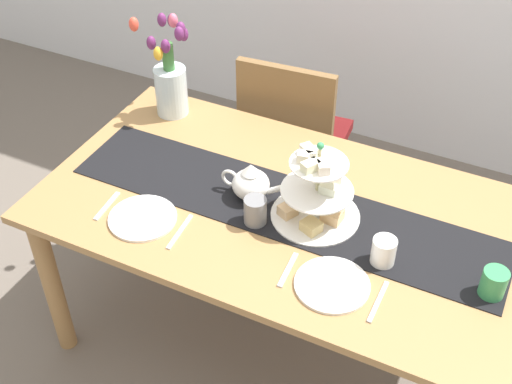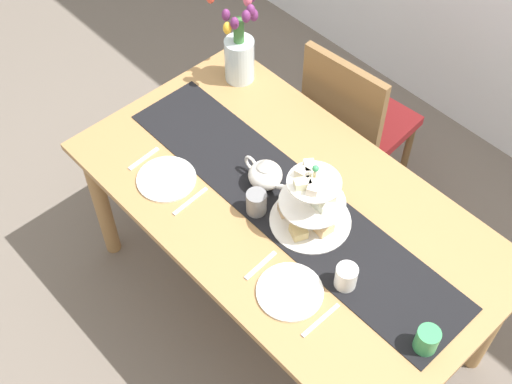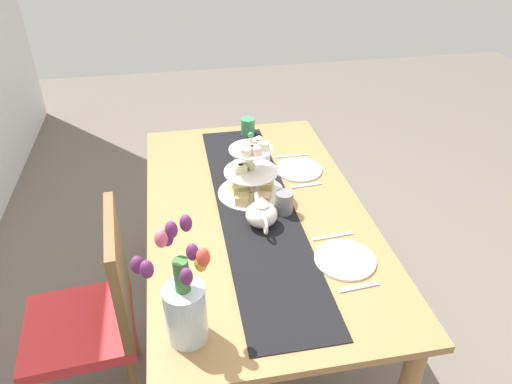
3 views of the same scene
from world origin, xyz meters
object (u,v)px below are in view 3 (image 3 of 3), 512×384
object	(u,v)px
chair_left	(95,311)
tulip_vase	(184,302)
dining_table	(256,227)
mug_grey	(284,202)
dinner_plate_left	(345,260)
dinner_plate_right	(298,169)
mug_white_text	(262,155)
knife_left	(333,236)
mug_orange	(248,127)
teapot	(262,214)
knife_right	(291,156)
fork_right	(306,185)
tiered_cake_stand	(251,176)
fork_left	(359,287)

from	to	relation	value
chair_left	tulip_vase	bearing A→B (deg)	-137.33
dining_table	mug_grey	distance (m)	0.19
tulip_vase	dinner_plate_left	world-z (taller)	tulip_vase
chair_left	dinner_plate_right	world-z (taller)	chair_left
tulip_vase	dinner_plate_right	world-z (taller)	tulip_vase
tulip_vase	mug_white_text	size ratio (longest dim) A/B	4.44
chair_left	dinner_plate_left	bearing A→B (deg)	-98.15
knife_left	mug_orange	xyz separation A→B (m)	(0.97, 0.18, 0.04)
tulip_vase	mug_grey	xyz separation A→B (m)	(0.59, -0.45, -0.10)
teapot	mug_grey	distance (m)	0.13
teapot	mug_grey	size ratio (longest dim) A/B	2.51
chair_left	knife_right	size ratio (longest dim) A/B	5.35
tulip_vase	fork_right	bearing A→B (deg)	-37.62
tulip_vase	mug_white_text	xyz separation A→B (m)	(1.03, -0.44, -0.10)
fork_right	knife_right	xyz separation A→B (m)	(0.29, 0.00, 0.00)
tiered_cake_stand	teapot	world-z (taller)	tiered_cake_stand
mug_white_text	dinner_plate_right	bearing A→B (deg)	-123.11
mug_grey	chair_left	bearing A→B (deg)	104.55
dinner_plate_left	knife_right	size ratio (longest dim) A/B	1.35
dinner_plate_left	knife_left	world-z (taller)	dinner_plate_left
dinner_plate_right	knife_right	size ratio (longest dim) A/B	1.35
mug_orange	mug_white_text	bearing A→B (deg)	-177.27
teapot	dinner_plate_right	bearing A→B (deg)	-33.14
dinner_plate_left	fork_left	size ratio (longest dim) A/B	1.53
dinner_plate_left	mug_grey	xyz separation A→B (m)	(0.35, 0.15, 0.05)
chair_left	dinner_plate_left	world-z (taller)	chair_left
tiered_cake_stand	mug_orange	world-z (taller)	tiered_cake_stand
dining_table	teapot	xyz separation A→B (m)	(-0.12, 0.00, 0.16)
dinner_plate_left	fork_right	world-z (taller)	dinner_plate_left
knife_right	knife_left	bearing A→B (deg)	180.00
mug_grey	dinner_plate_left	bearing A→B (deg)	-156.24
teapot	mug_grey	xyz separation A→B (m)	(0.07, -0.11, -0.01)
knife_left	knife_right	size ratio (longest dim) A/B	1.00
mug_orange	dinner_plate_right	bearing A→B (deg)	-157.97
tulip_vase	knife_left	distance (m)	0.73
tulip_vase	mug_orange	bearing A→B (deg)	-17.36
chair_left	mug_orange	bearing A→B (deg)	-38.64
fork_left	knife_right	distance (m)	0.97
teapot	mug_orange	bearing A→B (deg)	-6.01
tulip_vase	mug_orange	world-z (taller)	tulip_vase
tulip_vase	mug_grey	distance (m)	0.75
tulip_vase	knife_left	bearing A→B (deg)	-56.84
mug_grey	mug_orange	world-z (taller)	mug_grey
mug_grey	tulip_vase	bearing A→B (deg)	142.87
dining_table	chair_left	bearing A→B (deg)	110.53
tulip_vase	dinner_plate_left	bearing A→B (deg)	-67.61
dinner_plate_right	dinner_plate_left	bearing A→B (deg)	180.00
dining_table	mug_grey	world-z (taller)	mug_grey
tiered_cake_stand	mug_grey	xyz separation A→B (m)	(-0.17, -0.11, -0.04)
fork_left	knife_left	xyz separation A→B (m)	(0.29, 0.00, 0.00)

